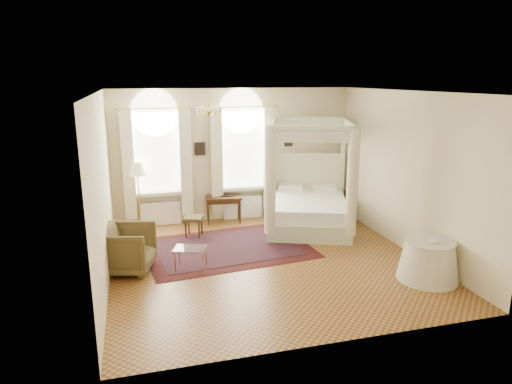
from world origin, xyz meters
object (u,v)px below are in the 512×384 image
armchair (127,249)px  coffee_table (190,250)px  side_table (428,260)px  writing_desk (224,200)px  floor_lamp (137,172)px  canopy_bed (308,204)px  stool (194,220)px  nightstand (335,202)px

armchair → coffee_table: 1.18m
armchair → side_table: armchair is taller
writing_desk → coffee_table: 2.91m
writing_desk → floor_lamp: size_ratio=0.58×
canopy_bed → coffee_table: bearing=-151.3°
stool → armchair: (-1.47, -1.61, 0.05)m
nightstand → stool: nightstand is taller
writing_desk → stool: 1.23m
nightstand → stool: (-3.91, -0.85, 0.08)m
nightstand → writing_desk: writing_desk is taller
writing_desk → coffee_table: bearing=-113.9°
nightstand → stool: bearing=-167.7°
floor_lamp → side_table: floor_lamp is taller
canopy_bed → stool: canopy_bed is taller
writing_desk → floor_lamp: floor_lamp is taller
armchair → floor_lamp: floor_lamp is taller
canopy_bed → nightstand: 1.53m
nightstand → side_table: side_table is taller
stool → side_table: (3.76, -3.41, -0.03)m
armchair → floor_lamp: bearing=9.1°
armchair → side_table: bearing=-92.9°
nightstand → coffee_table: 4.98m
nightstand → side_table: bearing=-91.9°
stool → nightstand: bearing=12.3°
writing_desk → side_table: (2.89, -4.26, -0.21)m
writing_desk → stool: writing_desk is taller
floor_lamp → nightstand: bearing=0.0°
nightstand → side_table: size_ratio=0.58×
nightstand → armchair: armchair is taller
side_table → coffee_table: bearing=158.5°
stool → side_table: size_ratio=0.48×
stool → armchair: bearing=-132.4°
armchair → canopy_bed: bearing=-54.5°
canopy_bed → nightstand: size_ratio=4.57×
canopy_bed → side_table: (1.01, -3.28, -0.23)m
stool → floor_lamp: bearing=144.0°
writing_desk → side_table: side_table is taller
nightstand → coffee_table: nightstand is taller
coffee_table → writing_desk: bearing=66.1°
nightstand → writing_desk: size_ratio=0.67×
floor_lamp → stool: bearing=-36.0°
nightstand → stool: 4.00m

